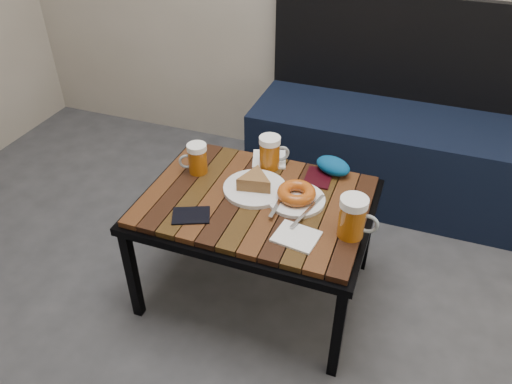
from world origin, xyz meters
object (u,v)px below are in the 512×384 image
(beer_mug_left, at_px, (197,159))
(plate_bagel, at_px, (296,196))
(cafe_table, at_px, (256,208))
(bench, at_px, (395,147))
(passport_navy, at_px, (191,215))
(plate_pie, at_px, (255,184))
(passport_burgundy, at_px, (318,177))
(knit_pouch, at_px, (333,166))
(beer_mug_right, at_px, (353,217))
(beer_mug_centre, at_px, (270,152))

(beer_mug_left, xyz_separation_m, plate_bagel, (0.41, -0.05, -0.04))
(cafe_table, height_order, beer_mug_left, beer_mug_left)
(bench, xyz_separation_m, passport_navy, (-0.59, -1.06, 0.20))
(plate_pie, bearing_deg, passport_burgundy, 37.97)
(plate_bagel, height_order, knit_pouch, knit_pouch)
(passport_navy, bearing_deg, passport_burgundy, 113.24)
(plate_pie, relative_size, knit_pouch, 1.65)
(bench, relative_size, cafe_table, 1.67)
(plate_pie, relative_size, plate_bagel, 0.87)
(beer_mug_left, xyz_separation_m, passport_burgundy, (0.45, 0.12, -0.06))
(beer_mug_left, bearing_deg, passport_burgundy, 169.34)
(plate_bagel, height_order, passport_navy, plate_bagel)
(passport_burgundy, bearing_deg, plate_bagel, -106.43)
(plate_bagel, bearing_deg, passport_burgundy, 76.90)
(bench, distance_m, passport_burgundy, 0.75)
(plate_pie, bearing_deg, plate_bagel, -4.10)
(bench, height_order, beer_mug_right, bench)
(plate_pie, distance_m, passport_navy, 0.27)
(plate_pie, bearing_deg, bench, 62.64)
(beer_mug_centre, xyz_separation_m, plate_bagel, (0.16, -0.18, -0.04))
(beer_mug_centre, relative_size, passport_navy, 1.04)
(bench, distance_m, beer_mug_left, 1.09)
(passport_navy, xyz_separation_m, passport_burgundy, (0.36, 0.38, 0.00))
(passport_navy, relative_size, knit_pouch, 0.90)
(bench, xyz_separation_m, knit_pouch, (-0.19, -0.63, 0.23))
(beer_mug_right, distance_m, plate_pie, 0.41)
(passport_burgundy, bearing_deg, beer_mug_right, -60.49)
(plate_pie, height_order, passport_navy, plate_pie)
(cafe_table, bearing_deg, knit_pouch, 49.47)
(beer_mug_centre, xyz_separation_m, beer_mug_right, (0.38, -0.29, 0.01))
(beer_mug_left, relative_size, passport_navy, 0.94)
(plate_bagel, relative_size, passport_burgundy, 2.00)
(beer_mug_centre, distance_m, beer_mug_right, 0.48)
(beer_mug_right, relative_size, passport_burgundy, 1.08)
(beer_mug_left, height_order, plate_bagel, beer_mug_left)
(cafe_table, relative_size, beer_mug_left, 6.90)
(cafe_table, xyz_separation_m, plate_pie, (-0.02, 0.05, 0.07))
(beer_mug_left, xyz_separation_m, beer_mug_right, (0.64, -0.16, 0.01))
(beer_mug_centre, bearing_deg, passport_burgundy, -37.03)
(cafe_table, xyz_separation_m, beer_mug_left, (-0.27, 0.08, 0.11))
(beer_mug_right, distance_m, passport_navy, 0.55)
(beer_mug_right, distance_m, passport_burgundy, 0.34)
(bench, bearing_deg, beer_mug_centre, -122.83)
(beer_mug_centre, bearing_deg, beer_mug_right, -71.38)
(beer_mug_left, bearing_deg, cafe_table, 137.61)
(beer_mug_left, height_order, passport_burgundy, beer_mug_left)
(beer_mug_centre, relative_size, knit_pouch, 0.94)
(knit_pouch, bearing_deg, beer_mug_centre, -169.20)
(beer_mug_centre, xyz_separation_m, passport_burgundy, (0.20, -0.01, -0.06))
(plate_bagel, xyz_separation_m, passport_navy, (-0.32, -0.21, -0.02))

